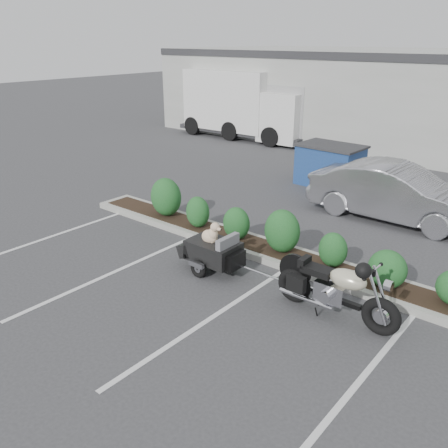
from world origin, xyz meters
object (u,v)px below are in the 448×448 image
Objects in this scene: sedan at (396,193)px; delivery_truck at (247,106)px; pet_trailer at (213,250)px; motorcycle at (335,290)px; dumpster at (330,165)px.

delivery_truck is (-9.72, 6.40, 0.76)m from sedan.
delivery_truck is at bearing 124.21° from pet_trailer.
motorcycle is 1.11× the size of dumpster.
sedan reaches higher than dumpster.
sedan is at bearing -34.76° from delivery_truck.
motorcycle is at bearing -59.20° from dumpster.
dumpster is (-3.83, 7.09, 0.15)m from motorcycle.
motorcycle is 1.26× the size of pet_trailer.
delivery_truck reaches higher than dumpster.
pet_trailer is 14.17m from delivery_truck.
dumpster is at bearing 98.54° from pet_trailer.
delivery_truck is at bearing 148.44° from dumpster.
dumpster is 0.30× the size of delivery_truck.
pet_trailer is at bearing 161.03° from sedan.
delivery_truck is (-6.87, 4.63, 0.82)m from dumpster.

